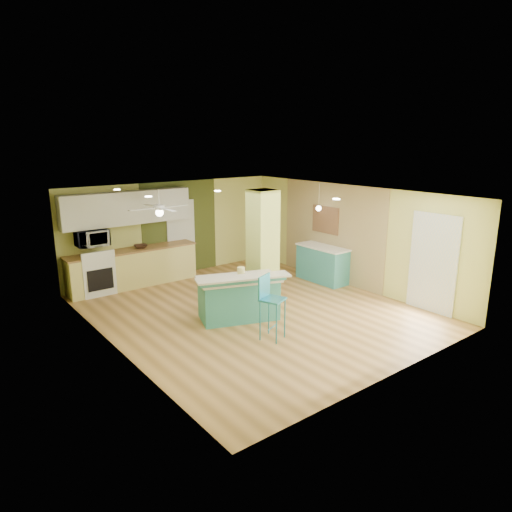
% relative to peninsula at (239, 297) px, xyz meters
% --- Properties ---
extents(floor, '(6.00, 7.00, 0.01)m').
position_rel_peninsula_xyz_m(floor, '(0.49, 0.15, -0.46)').
color(floor, olive).
rests_on(floor, ground).
extents(ceiling, '(6.00, 7.00, 0.01)m').
position_rel_peninsula_xyz_m(ceiling, '(0.49, 0.15, 2.05)').
color(ceiling, white).
rests_on(ceiling, wall_back).
extents(wall_back, '(6.00, 0.01, 2.50)m').
position_rel_peninsula_xyz_m(wall_back, '(0.49, 3.66, 0.79)').
color(wall_back, '#CECF6F').
rests_on(wall_back, floor).
extents(wall_front, '(6.00, 0.01, 2.50)m').
position_rel_peninsula_xyz_m(wall_front, '(0.49, -3.35, 0.79)').
color(wall_front, '#CECF6F').
rests_on(wall_front, floor).
extents(wall_left, '(0.01, 7.00, 2.50)m').
position_rel_peninsula_xyz_m(wall_left, '(-2.52, 0.15, 0.79)').
color(wall_left, '#CECF6F').
rests_on(wall_left, floor).
extents(wall_right, '(0.01, 7.00, 2.50)m').
position_rel_peninsula_xyz_m(wall_right, '(3.49, 0.15, 0.79)').
color(wall_right, '#CECF6F').
rests_on(wall_right, floor).
extents(wood_panel, '(0.02, 3.40, 2.50)m').
position_rel_peninsula_xyz_m(wood_panel, '(3.48, 0.75, 0.79)').
color(wood_panel, '#947D54').
rests_on(wood_panel, floor).
extents(olive_accent, '(2.20, 0.02, 2.50)m').
position_rel_peninsula_xyz_m(olive_accent, '(0.69, 3.64, 0.79)').
color(olive_accent, '#444D1F').
rests_on(olive_accent, floor).
extents(interior_door, '(0.82, 0.05, 2.00)m').
position_rel_peninsula_xyz_m(interior_door, '(0.69, 3.61, 0.54)').
color(interior_door, silver).
rests_on(interior_door, floor).
extents(french_door, '(0.04, 1.08, 2.10)m').
position_rel_peninsula_xyz_m(french_door, '(3.46, -2.15, 0.59)').
color(french_door, silver).
rests_on(french_door, floor).
extents(column, '(0.55, 0.55, 2.50)m').
position_rel_peninsula_xyz_m(column, '(1.14, 0.65, 0.79)').
color(column, '#C1CF60').
rests_on(column, floor).
extents(kitchen_run, '(3.25, 0.63, 0.94)m').
position_rel_peninsula_xyz_m(kitchen_run, '(-0.81, 3.35, 0.01)').
color(kitchen_run, '#E3D577').
rests_on(kitchen_run, floor).
extents(stove, '(0.76, 0.66, 1.08)m').
position_rel_peninsula_xyz_m(stove, '(-1.76, 3.34, 0.00)').
color(stove, white).
rests_on(stove, floor).
extents(upper_cabinets, '(3.20, 0.34, 0.80)m').
position_rel_peninsula_xyz_m(upper_cabinets, '(-0.81, 3.47, 1.49)').
color(upper_cabinets, silver).
rests_on(upper_cabinets, wall_back).
extents(microwave, '(0.70, 0.48, 0.39)m').
position_rel_peninsula_xyz_m(microwave, '(-1.76, 3.35, 0.89)').
color(microwave, silver).
rests_on(microwave, wall_back).
extents(ceiling_fan, '(1.41, 1.41, 0.61)m').
position_rel_peninsula_xyz_m(ceiling_fan, '(-0.61, 2.15, 1.62)').
color(ceiling_fan, silver).
rests_on(ceiling_fan, ceiling).
extents(pendant_lamp, '(0.14, 0.14, 0.69)m').
position_rel_peninsula_xyz_m(pendant_lamp, '(3.14, 0.90, 1.43)').
color(pendant_lamp, white).
rests_on(pendant_lamp, ceiling).
extents(wall_decor, '(0.03, 0.90, 0.70)m').
position_rel_peninsula_xyz_m(wall_decor, '(3.45, 0.95, 1.09)').
color(wall_decor, brown).
rests_on(wall_decor, wood_panel).
extents(peninsula, '(1.97, 1.51, 0.99)m').
position_rel_peninsula_xyz_m(peninsula, '(0.00, 0.00, 0.00)').
color(peninsula, teal).
rests_on(peninsula, floor).
extents(bar_stool, '(0.52, 0.52, 1.20)m').
position_rel_peninsula_xyz_m(bar_stool, '(-0.13, -1.11, 0.34)').
color(bar_stool, teal).
rests_on(bar_stool, floor).
extents(side_counter, '(0.61, 1.43, 0.92)m').
position_rel_peninsula_xyz_m(side_counter, '(3.19, 0.75, 0.00)').
color(side_counter, teal).
rests_on(side_counter, floor).
extents(fruit_bowl, '(0.42, 0.42, 0.08)m').
position_rel_peninsula_xyz_m(fruit_bowl, '(-0.60, 3.34, 0.52)').
color(fruit_bowl, '#382117').
rests_on(fruit_bowl, kitchen_run).
extents(canister, '(0.16, 0.16, 0.17)m').
position_rel_peninsula_xyz_m(canister, '(0.16, 0.14, 0.49)').
color(canister, yellow).
rests_on(canister, peninsula).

